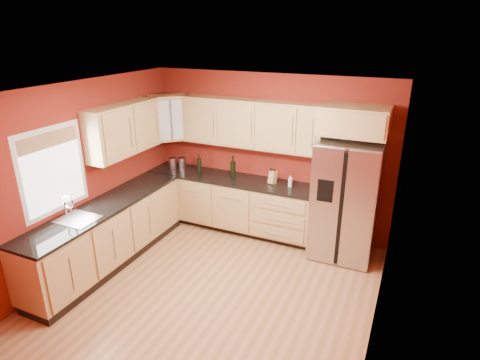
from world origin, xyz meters
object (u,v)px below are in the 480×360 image
object	(u,v)px
canister_left	(182,164)
soap_dispenser	(290,181)
knife_block	(273,177)
refrigerator	(346,200)
wine_bottle_a	(199,163)

from	to	relation	value
canister_left	soap_dispenser	bearing A→B (deg)	-0.34
knife_block	soap_dispenser	distance (m)	0.30
refrigerator	canister_left	world-z (taller)	refrigerator
refrigerator	soap_dispenser	bearing A→B (deg)	174.27
canister_left	knife_block	distance (m)	1.66
canister_left	knife_block	world-z (taller)	same
knife_block	soap_dispenser	xyz separation A→B (m)	(0.30, -0.03, -0.01)
wine_bottle_a	soap_dispenser	world-z (taller)	wine_bottle_a
refrigerator	knife_block	bearing A→B (deg)	174.37
refrigerator	knife_block	distance (m)	1.19
canister_left	wine_bottle_a	bearing A→B (deg)	3.27
refrigerator	knife_block	world-z (taller)	refrigerator
refrigerator	knife_block	size ratio (longest dim) A/B	8.53
wine_bottle_a	knife_block	bearing A→B (deg)	-0.11
wine_bottle_a	knife_block	size ratio (longest dim) A/B	1.56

